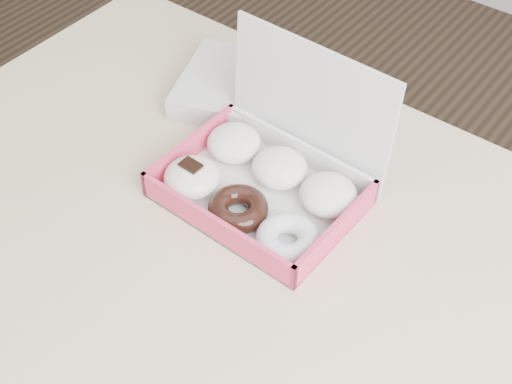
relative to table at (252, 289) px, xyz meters
The scene contains 3 objects.
table is the anchor object (origin of this frame).
donut_box 0.16m from the table, 118.24° to the left, with size 0.27×0.23×0.20m.
newspapers 0.34m from the table, 127.83° to the left, with size 0.23×0.18×0.04m, color white.
Camera 1 is at (0.37, -0.47, 1.49)m, focal length 50.00 mm.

